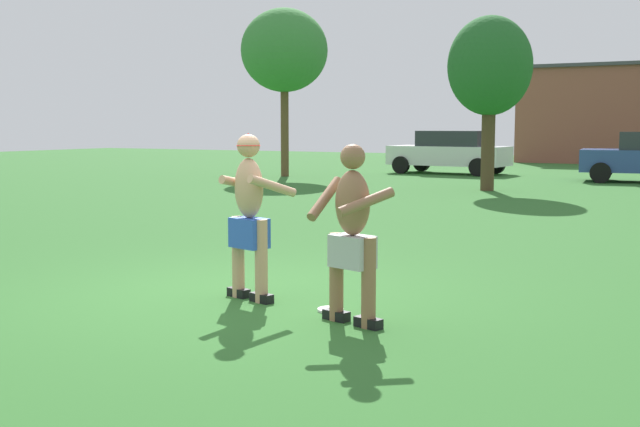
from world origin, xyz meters
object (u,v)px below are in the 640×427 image
(player_with_cap, at_px, (250,209))
(tree_behind_players, at_px, (490,68))
(frisbee, at_px, (331,310))
(player_in_gray, at_px, (352,231))
(tree_left_field, at_px, (284,51))
(car_white_mid_lot, at_px, (450,151))

(player_with_cap, bearing_deg, tree_behind_players, 97.42)
(player_with_cap, relative_size, frisbee, 6.73)
(tree_behind_players, bearing_deg, frisbee, -78.92)
(player_in_gray, relative_size, tree_left_field, 0.28)
(player_with_cap, height_order, tree_behind_players, tree_behind_players)
(player_in_gray, bearing_deg, tree_left_field, 122.88)
(player_with_cap, height_order, car_white_mid_lot, player_with_cap)
(tree_left_field, bearing_deg, car_white_mid_lot, 42.48)
(tree_left_field, relative_size, tree_behind_players, 1.23)
(frisbee, xyz_separation_m, tree_left_field, (-10.87, 17.09, 4.32))
(player_with_cap, xyz_separation_m, tree_behind_players, (-1.88, 14.48, 2.39))
(player_in_gray, height_order, car_white_mid_lot, player_in_gray)
(tree_behind_players, bearing_deg, car_white_mid_lot, 117.06)
(player_in_gray, relative_size, frisbee, 6.39)
(player_with_cap, relative_size, player_in_gray, 1.05)
(player_with_cap, xyz_separation_m, car_white_mid_lot, (-5.33, 21.22, -0.11))
(tree_behind_players, bearing_deg, player_with_cap, -82.58)
(player_with_cap, height_order, player_in_gray, player_with_cap)
(tree_left_field, distance_m, tree_behind_players, 8.48)
(car_white_mid_lot, bearing_deg, player_with_cap, -75.90)
(player_in_gray, bearing_deg, frisbee, 138.87)
(frisbee, bearing_deg, tree_left_field, 122.46)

